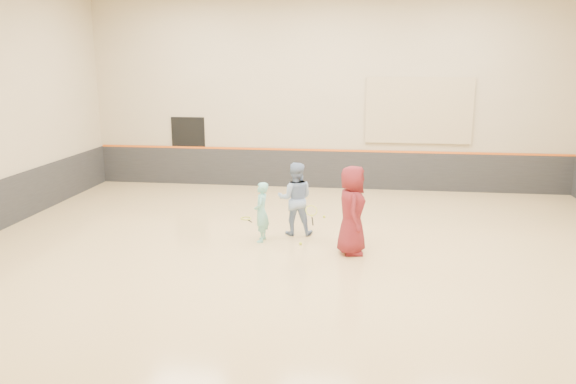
# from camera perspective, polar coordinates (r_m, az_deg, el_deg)

# --- Properties ---
(room) EXTENTS (15.04, 12.04, 6.22)m
(room) POSITION_cam_1_polar(r_m,az_deg,el_deg) (12.07, 2.00, -2.06)
(room) COLOR tan
(room) RESTS_ON ground
(wainscot_back) EXTENTS (14.90, 0.04, 1.20)m
(wainscot_back) POSITION_cam_1_polar(r_m,az_deg,el_deg) (17.92, 3.88, 2.30)
(wainscot_back) COLOR #232326
(wainscot_back) RESTS_ON floor
(accent_stripe) EXTENTS (14.90, 0.03, 0.06)m
(accent_stripe) POSITION_cam_1_polar(r_m,az_deg,el_deg) (17.80, 3.91, 4.26)
(accent_stripe) COLOR #D85914
(accent_stripe) RESTS_ON wall_back
(acoustic_panel) EXTENTS (3.20, 0.08, 2.00)m
(acoustic_panel) POSITION_cam_1_polar(r_m,az_deg,el_deg) (17.68, 13.16, 8.06)
(acoustic_panel) COLOR tan
(acoustic_panel) RESTS_ON wall_back
(doorway) EXTENTS (1.10, 0.05, 2.20)m
(doorway) POSITION_cam_1_polar(r_m,az_deg,el_deg) (18.67, -10.04, 4.14)
(doorway) COLOR black
(doorway) RESTS_ON floor
(girl) EXTENTS (0.33, 0.50, 1.36)m
(girl) POSITION_cam_1_polar(r_m,az_deg,el_deg) (12.58, -2.72, -2.05)
(girl) COLOR #74C9BF
(girl) RESTS_ON floor
(instructor) EXTENTS (0.89, 0.72, 1.71)m
(instructor) POSITION_cam_1_polar(r_m,az_deg,el_deg) (13.05, 0.74, -0.68)
(instructor) COLOR #7D97C2
(instructor) RESTS_ON floor
(young_man) EXTENTS (0.68, 0.97, 1.89)m
(young_man) POSITION_cam_1_polar(r_m,az_deg,el_deg) (11.80, 6.52, -1.85)
(young_man) COLOR maroon
(young_man) RESTS_ON floor
(held_racket) EXTENTS (0.43, 0.43, 0.48)m
(held_racket) POSITION_cam_1_polar(r_m,az_deg,el_deg) (12.84, 2.38, -1.90)
(held_racket) COLOR yellow
(held_racket) RESTS_ON instructor
(spare_racket) EXTENTS (0.60, 0.60, 0.05)m
(spare_racket) POSITION_cam_1_polar(r_m,az_deg,el_deg) (14.53, -4.30, -2.65)
(spare_racket) COLOR #B1CA2C
(spare_racket) RESTS_ON floor
(ball_under_racket) EXTENTS (0.07, 0.07, 0.07)m
(ball_under_racket) POSITION_cam_1_polar(r_m,az_deg,el_deg) (12.49, 1.28, -5.25)
(ball_under_racket) COLOR #CDE435
(ball_under_racket) RESTS_ON floor
(ball_in_hand) EXTENTS (0.07, 0.07, 0.07)m
(ball_in_hand) POSITION_cam_1_polar(r_m,az_deg,el_deg) (11.54, 6.82, -0.72)
(ball_in_hand) COLOR yellow
(ball_in_hand) RESTS_ON young_man
(ball_beside_spare) EXTENTS (0.07, 0.07, 0.07)m
(ball_beside_spare) POSITION_cam_1_polar(r_m,az_deg,el_deg) (14.62, 3.69, -2.50)
(ball_beside_spare) COLOR gold
(ball_beside_spare) RESTS_ON floor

